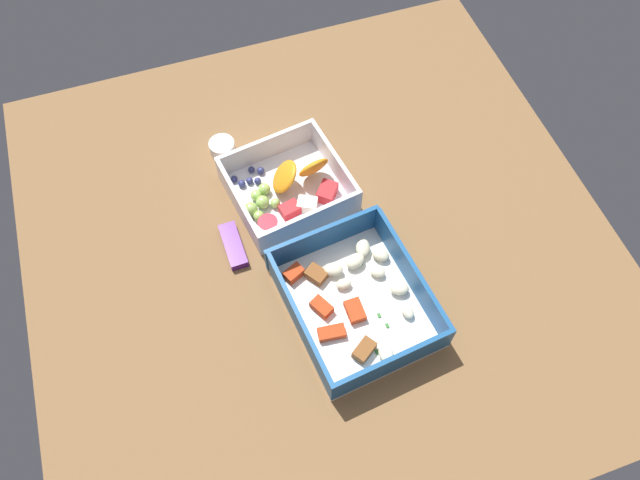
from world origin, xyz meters
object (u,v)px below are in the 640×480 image
Objects in this scene: fruit_bowl at (288,189)px; candy_bar at (233,246)px; paper_cup_liner at (222,147)px; pasta_container at (355,300)px.

fruit_bowl is 2.57× the size of candy_bar.
paper_cup_liner is at bearing 32.46° from fruit_bowl.
pasta_container is 1.21× the size of fruit_bowl.
fruit_bowl is 13.11cm from paper_cup_liner.
fruit_bowl is 4.66× the size of paper_cup_liner.
candy_bar is at bearing 37.35° from pasta_container.
fruit_bowl reaches higher than candy_bar.
fruit_bowl reaches higher than paper_cup_liner.
pasta_container is at bearing -170.97° from fruit_bowl.
fruit_bowl is 11.47cm from candy_bar.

